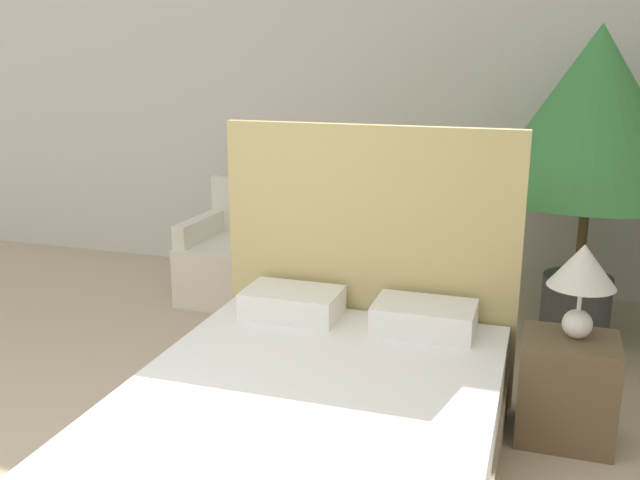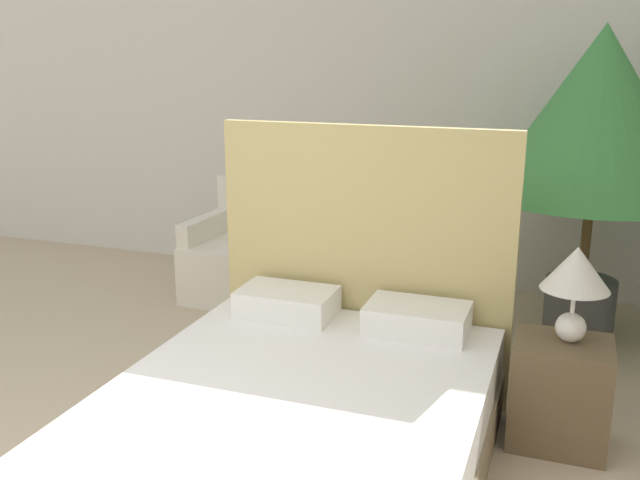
{
  "view_description": "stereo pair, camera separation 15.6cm",
  "coord_description": "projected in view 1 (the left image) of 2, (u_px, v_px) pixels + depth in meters",
  "views": [
    {
      "loc": [
        1.54,
        -1.29,
        1.8
      ],
      "look_at": [
        0.23,
        2.78,
        0.65
      ],
      "focal_mm": 40.0,
      "sensor_mm": 36.0,
      "label": 1
    },
    {
      "loc": [
        1.69,
        -1.24,
        1.8
      ],
      "look_at": [
        0.23,
        2.78,
        0.65
      ],
      "focal_mm": 40.0,
      "sensor_mm": 36.0,
      "label": 2
    }
  ],
  "objects": [
    {
      "name": "armchair_near_window_right",
      "position": [
        340.0,
        272.0,
        5.05
      ],
      "size": [
        0.6,
        0.72,
        0.85
      ],
      "rotation": [
        0.0,
        0.0,
        -0.03
      ],
      "color": "silver",
      "rests_on": "ground_plane"
    },
    {
      "name": "bed",
      "position": [
        317.0,
        414.0,
        3.07
      ],
      "size": [
        1.56,
        1.97,
        1.43
      ],
      "color": "#8C7A5B",
      "rests_on": "ground_plane"
    },
    {
      "name": "table_lamp",
      "position": [
        582.0,
        273.0,
        3.22
      ],
      "size": [
        0.31,
        0.31,
        0.45
      ],
      "color": "white",
      "rests_on": "nightstand"
    },
    {
      "name": "wall_back",
      "position": [
        345.0,
        95.0,
        5.55
      ],
      "size": [
        10.0,
        0.06,
        2.9
      ],
      "color": "silver",
      "rests_on": "ground_plane"
    },
    {
      "name": "armchair_near_window_left",
      "position": [
        232.0,
        261.0,
        5.3
      ],
      "size": [
        0.61,
        0.72,
        0.85
      ],
      "rotation": [
        0.0,
        0.0,
        -0.03
      ],
      "color": "silver",
      "rests_on": "ground_plane"
    },
    {
      "name": "potted_palm",
      "position": [
        594.0,
        120.0,
        4.3
      ],
      "size": [
        1.31,
        1.31,
        1.95
      ],
      "color": "#4C4C4C",
      "rests_on": "ground_plane"
    },
    {
      "name": "nightstand",
      "position": [
        567.0,
        389.0,
        3.35
      ],
      "size": [
        0.44,
        0.37,
        0.51
      ],
      "color": "brown",
      "rests_on": "ground_plane"
    }
  ]
}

